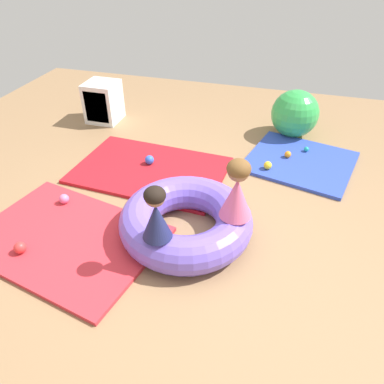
{
  "coord_description": "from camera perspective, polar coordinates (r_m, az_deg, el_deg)",
  "views": [
    {
      "loc": [
        0.7,
        -2.44,
        2.34
      ],
      "look_at": [
        -0.06,
        0.2,
        0.35
      ],
      "focal_mm": 34.6,
      "sensor_mm": 36.0,
      "label": 1
    }
  ],
  "objects": [
    {
      "name": "ground_plane",
      "position": [
        3.45,
        0.07,
        -6.73
      ],
      "size": [
        8.0,
        8.0,
        0.0
      ],
      "primitive_type": "plane",
      "color": "#93704C"
    },
    {
      "name": "gym_mat_far_right",
      "position": [
        4.34,
        -6.44,
        3.38
      ],
      "size": [
        1.77,
        1.23,
        0.04
      ],
      "primitive_type": "cube",
      "rotation": [
        0.0,
        0.0,
        -0.06
      ],
      "color": "#B21923",
      "rests_on": "ground"
    },
    {
      "name": "gym_mat_near_right",
      "position": [
        3.58,
        -18.81,
        -6.83
      ],
      "size": [
        1.84,
        1.47,
        0.04
      ],
      "primitive_type": "cube",
      "rotation": [
        0.0,
        0.0,
        -0.2
      ],
      "color": "red",
      "rests_on": "ground"
    },
    {
      "name": "gym_mat_far_left",
      "position": [
        4.66,
        16.3,
        4.54
      ],
      "size": [
        1.41,
        1.35,
        0.04
      ],
      "primitive_type": "cube",
      "rotation": [
        0.0,
        0.0,
        -0.24
      ],
      "color": "#2D47B7",
      "rests_on": "ground"
    },
    {
      "name": "inflatable_cushion",
      "position": [
        3.35,
        -0.95,
        -4.47
      ],
      "size": [
        1.21,
        1.21,
        0.33
      ],
      "primitive_type": "torus",
      "color": "#7056D1",
      "rests_on": "ground"
    },
    {
      "name": "child_in_navy",
      "position": [
        2.82,
        -5.57,
        -3.34
      ],
      "size": [
        0.33,
        0.33,
        0.47
      ],
      "rotation": [
        0.0,
        0.0,
        4.15
      ],
      "color": "navy",
      "rests_on": "inflatable_cushion"
    },
    {
      "name": "child_in_pink",
      "position": [
        3.02,
        6.96,
        0.37
      ],
      "size": [
        0.37,
        0.37,
        0.54
      ],
      "rotation": [
        0.0,
        0.0,
        5.79
      ],
      "color": "#E5608E",
      "rests_on": "inflatable_cushion"
    },
    {
      "name": "play_ball_red",
      "position": [
        3.53,
        -24.99,
        -7.79
      ],
      "size": [
        0.1,
        0.1,
        0.1
      ],
      "primitive_type": "sphere",
      "color": "red",
      "rests_on": "gym_mat_near_right"
    },
    {
      "name": "play_ball_pink",
      "position": [
        3.95,
        -19.12,
        -1.01
      ],
      "size": [
        0.1,
        0.1,
        0.1
      ],
      "primitive_type": "sphere",
      "color": "pink",
      "rests_on": "gym_mat_near_right"
    },
    {
      "name": "play_ball_orange",
      "position": [
        4.65,
        14.55,
        5.64
      ],
      "size": [
        0.08,
        0.08,
        0.08
      ],
      "primitive_type": "sphere",
      "color": "orange",
      "rests_on": "gym_mat_far_left"
    },
    {
      "name": "play_ball_blue",
      "position": [
        4.39,
        -6.58,
        4.95
      ],
      "size": [
        0.11,
        0.11,
        0.11
      ],
      "primitive_type": "sphere",
      "color": "blue",
      "rests_on": "gym_mat_far_right"
    },
    {
      "name": "play_ball_teal",
      "position": [
        4.84,
        17.21,
        6.32
      ],
      "size": [
        0.06,
        0.06,
        0.06
      ],
      "primitive_type": "sphere",
      "color": "teal",
      "rests_on": "gym_mat_far_left"
    },
    {
      "name": "play_ball_yellow",
      "position": [
        4.36,
        11.59,
        4.06
      ],
      "size": [
        0.09,
        0.09,
        0.09
      ],
      "primitive_type": "sphere",
      "color": "yellow",
      "rests_on": "gym_mat_far_left"
    },
    {
      "name": "exercise_ball_large",
      "position": [
        5.18,
        15.57,
        11.56
      ],
      "size": [
        0.62,
        0.62,
        0.62
      ],
      "primitive_type": "sphere",
      "color": "green",
      "rests_on": "ground"
    },
    {
      "name": "storage_cube",
      "position": [
        5.58,
        -13.64,
        13.28
      ],
      "size": [
        0.44,
        0.44,
        0.56
      ],
      "color": "silver",
      "rests_on": "ground"
    }
  ]
}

